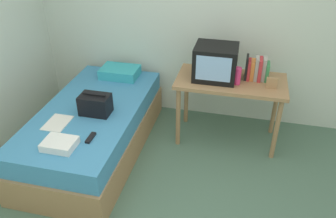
{
  "coord_description": "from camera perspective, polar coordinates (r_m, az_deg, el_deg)",
  "views": [
    {
      "loc": [
        0.56,
        -1.9,
        2.41
      ],
      "look_at": [
        -0.14,
        1.07,
        0.54
      ],
      "focal_mm": 36.94,
      "sensor_mm": 36.0,
      "label": 1
    }
  ],
  "objects": [
    {
      "name": "pillow",
      "position": [
        4.25,
        -7.94,
        6.05
      ],
      "size": [
        0.45,
        0.32,
        0.11
      ],
      "primitive_type": "cube",
      "color": "#33A8B7",
      "rests_on": "bed"
    },
    {
      "name": "wall_back",
      "position": [
        4.1,
        5.19,
        15.68
      ],
      "size": [
        5.2,
        0.1,
        2.6
      ],
      "primitive_type": "cube",
      "color": "silver",
      "rests_on": "ground"
    },
    {
      "name": "handbag",
      "position": [
        3.53,
        -11.91,
        0.76
      ],
      "size": [
        0.3,
        0.2,
        0.22
      ],
      "color": "black",
      "rests_on": "bed"
    },
    {
      "name": "remote_dark",
      "position": [
        3.21,
        -12.65,
        -4.64
      ],
      "size": [
        0.04,
        0.16,
        0.02
      ],
      "primitive_type": "cube",
      "color": "black",
      "rests_on": "bed"
    },
    {
      "name": "book_row",
      "position": [
        3.76,
        14.44,
        6.37
      ],
      "size": [
        0.24,
        0.17,
        0.25
      ],
      "color": "black",
      "rests_on": "desk"
    },
    {
      "name": "bed",
      "position": [
        3.83,
        -12.13,
        -3.28
      ],
      "size": [
        1.0,
        2.0,
        0.55
      ],
      "color": "#9E754C",
      "rests_on": "ground"
    },
    {
      "name": "tv",
      "position": [
        3.68,
        7.84,
        7.64
      ],
      "size": [
        0.44,
        0.39,
        0.36
      ],
      "color": "black",
      "rests_on": "desk"
    },
    {
      "name": "desk",
      "position": [
        3.78,
        10.26,
        3.46
      ],
      "size": [
        1.16,
        0.6,
        0.76
      ],
      "color": "#9E754C",
      "rests_on": "ground"
    },
    {
      "name": "magazine",
      "position": [
        3.51,
        -17.78,
        -2.19
      ],
      "size": [
        0.21,
        0.29,
        0.01
      ],
      "primitive_type": "cube",
      "color": "white",
      "rests_on": "bed"
    },
    {
      "name": "water_bottle",
      "position": [
        3.63,
        11.36,
        5.38
      ],
      "size": [
        0.08,
        0.08,
        0.18
      ],
      "primitive_type": "cylinder",
      "color": "#E53372",
      "rests_on": "desk"
    },
    {
      "name": "picture_frame",
      "position": [
        3.63,
        16.75,
        4.12
      ],
      "size": [
        0.11,
        0.02,
        0.12
      ],
      "primitive_type": "cube",
      "color": "#9E754C",
      "rests_on": "desk"
    },
    {
      "name": "folded_towel",
      "position": [
        3.16,
        -17.45,
        -5.52
      ],
      "size": [
        0.28,
        0.22,
        0.07
      ],
      "primitive_type": "cube",
      "color": "white",
      "rests_on": "bed"
    }
  ]
}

